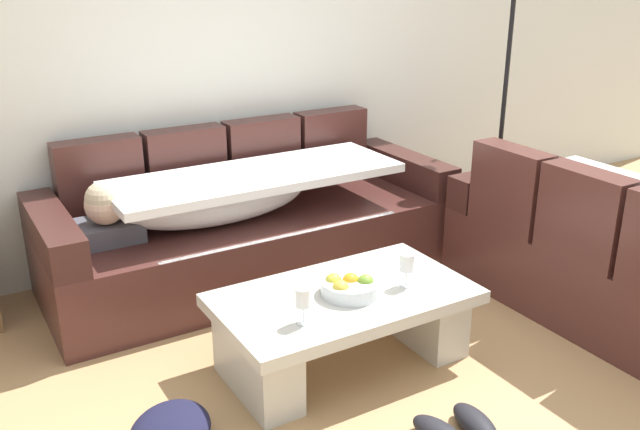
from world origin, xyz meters
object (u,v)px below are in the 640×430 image
object	(u,v)px
fruit_bowl	(350,286)
pair_of_shoes	(458,428)
wine_glass_near_right	(407,264)
floor_lamp	(506,73)
couch_near_window	(623,259)
wine_glass_near_left	(303,299)
couch_along_wall	(245,226)
coffee_table	(344,319)

from	to	relation	value
fruit_bowl	pair_of_shoes	distance (m)	0.78
wine_glass_near_right	floor_lamp	distance (m)	2.03
couch_near_window	fruit_bowl	distance (m)	1.57
couch_near_window	wine_glass_near_left	distance (m)	1.87
wine_glass_near_right	pair_of_shoes	xyz separation A→B (m)	(-0.19, -0.62, -0.45)
couch_along_wall	couch_near_window	xyz separation A→B (m)	(1.53, -1.49, 0.01)
fruit_bowl	wine_glass_near_left	distance (m)	0.35
floor_lamp	pair_of_shoes	size ratio (longest dim) A/B	5.91
couch_along_wall	fruit_bowl	size ratio (longest dim) A/B	8.74
couch_along_wall	wine_glass_near_left	size ratio (longest dim) A/B	14.75
couch_along_wall	wine_glass_near_right	size ratio (longest dim) A/B	14.75
coffee_table	fruit_bowl	bearing A→B (deg)	-64.16
wine_glass_near_right	pair_of_shoes	distance (m)	0.79
coffee_table	wine_glass_near_right	bearing A→B (deg)	-17.67
fruit_bowl	floor_lamp	distance (m)	2.25
wine_glass_near_left	pair_of_shoes	distance (m)	0.82
couch_near_window	wine_glass_near_left	xyz separation A→B (m)	(-1.85, 0.20, 0.16)
couch_along_wall	fruit_bowl	xyz separation A→B (m)	(-0.00, -1.17, 0.09)
coffee_table	wine_glass_near_right	xyz separation A→B (m)	(0.29, -0.09, 0.26)
wine_glass_near_right	coffee_table	bearing A→B (deg)	162.33
pair_of_shoes	couch_along_wall	bearing A→B (deg)	92.67
couch_along_wall	coffee_table	bearing A→B (deg)	-90.78
couch_near_window	floor_lamp	distance (m)	1.58
pair_of_shoes	wine_glass_near_left	bearing A→B (deg)	126.03
couch_near_window	wine_glass_near_right	bearing A→B (deg)	78.11
wine_glass_near_left	wine_glass_near_right	distance (m)	0.60
pair_of_shoes	coffee_table	bearing A→B (deg)	98.15
couch_near_window	coffee_table	size ratio (longest dim) A/B	1.55
fruit_bowl	floor_lamp	xyz separation A→B (m)	(1.90, 1.00, 0.69)
couch_near_window	pair_of_shoes	xyz separation A→B (m)	(-1.44, -0.35, -0.29)
fruit_bowl	wine_glass_near_left	world-z (taller)	wine_glass_near_left
coffee_table	wine_glass_near_left	distance (m)	0.43
floor_lamp	coffee_table	bearing A→B (deg)	-153.03
couch_near_window	coffee_table	distance (m)	1.59
coffee_table	wine_glass_near_left	xyz separation A→B (m)	(-0.30, -0.15, 0.26)
floor_lamp	couch_along_wall	bearing A→B (deg)	174.99
couch_near_window	floor_lamp	bearing A→B (deg)	-15.30
coffee_table	fruit_bowl	xyz separation A→B (m)	(0.01, -0.03, 0.18)
pair_of_shoes	couch_near_window	bearing A→B (deg)	13.75
coffee_table	couch_near_window	bearing A→B (deg)	-13.00
pair_of_shoes	wine_glass_near_right	bearing A→B (deg)	73.01
couch_near_window	fruit_bowl	world-z (taller)	couch_near_window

